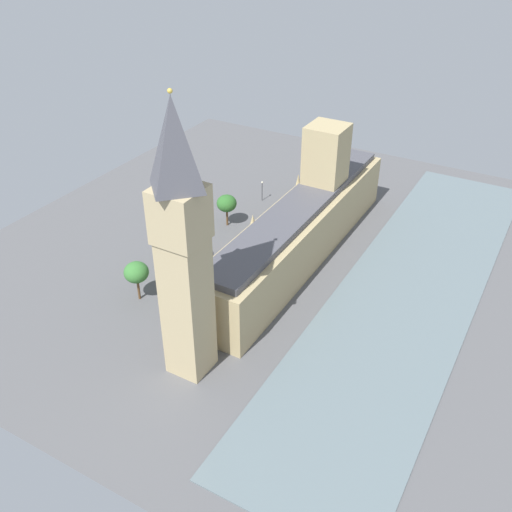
{
  "coord_description": "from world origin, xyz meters",
  "views": [
    {
      "loc": [
        -52.88,
        110.37,
        78.23
      ],
      "look_at": [
        1.0,
        15.85,
        8.07
      ],
      "focal_mm": 40.31,
      "sensor_mm": 36.0,
      "label": 1
    }
  ],
  "objects_px": {
    "parliament_building": "(303,224)",
    "plane_tree_slot_10": "(136,272)",
    "double_decker_bus_by_river_gate": "(233,255)",
    "pedestrian_midblock": "(199,308)",
    "plane_tree_trailing": "(163,258)",
    "clock_tower": "(182,243)",
    "plane_tree_leading": "(227,203)",
    "plane_tree_under_trees": "(182,239)",
    "pedestrian_kerbside": "(226,282)",
    "car_dark_green_far_end": "(199,276)",
    "car_black_opposite_hall": "(285,210)",
    "pedestrian_near_tower": "(299,212)",
    "car_white_corner": "(258,230)",
    "street_lamp_slot_11": "(262,187)"
  },
  "relations": [
    {
      "from": "parliament_building",
      "to": "plane_tree_slot_10",
      "type": "bearing_deg",
      "value": 56.72
    },
    {
      "from": "double_decker_bus_by_river_gate",
      "to": "pedestrian_midblock",
      "type": "height_order",
      "value": "double_decker_bus_by_river_gate"
    },
    {
      "from": "parliament_building",
      "to": "plane_tree_trailing",
      "type": "height_order",
      "value": "parliament_building"
    },
    {
      "from": "clock_tower",
      "to": "pedestrian_midblock",
      "type": "distance_m",
      "value": 32.28
    },
    {
      "from": "plane_tree_leading",
      "to": "clock_tower",
      "type": "bearing_deg",
      "value": 115.03
    },
    {
      "from": "double_decker_bus_by_river_gate",
      "to": "plane_tree_leading",
      "type": "xyz_separation_m",
      "value": [
        11.64,
        -15.69,
        3.97
      ]
    },
    {
      "from": "plane_tree_under_trees",
      "to": "plane_tree_trailing",
      "type": "distance_m",
      "value": 7.4
    },
    {
      "from": "plane_tree_leading",
      "to": "plane_tree_trailing",
      "type": "distance_m",
      "value": 29.55
    },
    {
      "from": "pedestrian_kerbside",
      "to": "plane_tree_slot_10",
      "type": "distance_m",
      "value": 20.9
    },
    {
      "from": "parliament_building",
      "to": "car_dark_green_far_end",
      "type": "bearing_deg",
      "value": 54.93
    },
    {
      "from": "clock_tower",
      "to": "plane_tree_slot_10",
      "type": "height_order",
      "value": "clock_tower"
    },
    {
      "from": "car_black_opposite_hall",
      "to": "pedestrian_midblock",
      "type": "height_order",
      "value": "car_black_opposite_hall"
    },
    {
      "from": "car_black_opposite_hall",
      "to": "plane_tree_leading",
      "type": "distance_m",
      "value": 18.51
    },
    {
      "from": "clock_tower",
      "to": "plane_tree_trailing",
      "type": "xyz_separation_m",
      "value": [
        22.25,
        -20.59,
        -21.64
      ]
    },
    {
      "from": "car_dark_green_far_end",
      "to": "pedestrian_near_tower",
      "type": "distance_m",
      "value": 41.17
    },
    {
      "from": "car_white_corner",
      "to": "plane_tree_under_trees",
      "type": "bearing_deg",
      "value": -115.18
    },
    {
      "from": "plane_tree_slot_10",
      "to": "street_lamp_slot_11",
      "type": "bearing_deg",
      "value": -90.54
    },
    {
      "from": "plane_tree_under_trees",
      "to": "street_lamp_slot_11",
      "type": "bearing_deg",
      "value": -89.59
    },
    {
      "from": "plane_tree_trailing",
      "to": "double_decker_bus_by_river_gate",
      "type": "bearing_deg",
      "value": -127.14
    },
    {
      "from": "car_white_corner",
      "to": "plane_tree_under_trees",
      "type": "relative_size",
      "value": 0.47
    },
    {
      "from": "parliament_building",
      "to": "plane_tree_leading",
      "type": "height_order",
      "value": "parliament_building"
    },
    {
      "from": "car_dark_green_far_end",
      "to": "plane_tree_trailing",
      "type": "bearing_deg",
      "value": 29.9
    },
    {
      "from": "car_dark_green_far_end",
      "to": "plane_tree_slot_10",
      "type": "bearing_deg",
      "value": 58.71
    },
    {
      "from": "pedestrian_midblock",
      "to": "pedestrian_near_tower",
      "type": "bearing_deg",
      "value": -102.02
    },
    {
      "from": "pedestrian_near_tower",
      "to": "plane_tree_leading",
      "type": "height_order",
      "value": "plane_tree_leading"
    },
    {
      "from": "parliament_building",
      "to": "clock_tower",
      "type": "bearing_deg",
      "value": 89.44
    },
    {
      "from": "car_dark_green_far_end",
      "to": "plane_tree_slot_10",
      "type": "distance_m",
      "value": 16.04
    },
    {
      "from": "double_decker_bus_by_river_gate",
      "to": "car_white_corner",
      "type": "bearing_deg",
      "value": -83.89
    },
    {
      "from": "car_black_opposite_hall",
      "to": "pedestrian_midblock",
      "type": "xyz_separation_m",
      "value": [
        -4.26,
        49.3,
        -0.18
      ]
    },
    {
      "from": "car_white_corner",
      "to": "pedestrian_near_tower",
      "type": "height_order",
      "value": "car_white_corner"
    },
    {
      "from": "pedestrian_midblock",
      "to": "plane_tree_trailing",
      "type": "height_order",
      "value": "plane_tree_trailing"
    },
    {
      "from": "plane_tree_leading",
      "to": "plane_tree_trailing",
      "type": "relative_size",
      "value": 1.09
    },
    {
      "from": "car_white_corner",
      "to": "car_dark_green_far_end",
      "type": "distance_m",
      "value": 25.79
    },
    {
      "from": "pedestrian_midblock",
      "to": "pedestrian_kerbside",
      "type": "bearing_deg",
      "value": -102.77
    },
    {
      "from": "plane_tree_under_trees",
      "to": "double_decker_bus_by_river_gate",
      "type": "bearing_deg",
      "value": -147.24
    },
    {
      "from": "pedestrian_midblock",
      "to": "pedestrian_near_tower",
      "type": "relative_size",
      "value": 0.99
    },
    {
      "from": "parliament_building",
      "to": "plane_tree_leading",
      "type": "distance_m",
      "value": 24.1
    },
    {
      "from": "pedestrian_near_tower",
      "to": "plane_tree_under_trees",
      "type": "bearing_deg",
      "value": 56.37
    },
    {
      "from": "double_decker_bus_by_river_gate",
      "to": "car_dark_green_far_end",
      "type": "distance_m",
      "value": 10.47
    },
    {
      "from": "car_black_opposite_hall",
      "to": "car_white_corner",
      "type": "distance_m",
      "value": 13.85
    },
    {
      "from": "parliament_building",
      "to": "pedestrian_midblock",
      "type": "bearing_deg",
      "value": 74.1
    },
    {
      "from": "parliament_building",
      "to": "double_decker_bus_by_river_gate",
      "type": "relative_size",
      "value": 7.36
    },
    {
      "from": "plane_tree_under_trees",
      "to": "plane_tree_trailing",
      "type": "xyz_separation_m",
      "value": [
        0.3,
        7.28,
        -1.3
      ]
    },
    {
      "from": "clock_tower",
      "to": "car_dark_green_far_end",
      "type": "distance_m",
      "value": 39.74
    },
    {
      "from": "plane_tree_trailing",
      "to": "car_black_opposite_hall",
      "type": "bearing_deg",
      "value": -101.94
    },
    {
      "from": "car_dark_green_far_end",
      "to": "plane_tree_leading",
      "type": "relative_size",
      "value": 0.53
    },
    {
      "from": "pedestrian_midblock",
      "to": "street_lamp_slot_11",
      "type": "distance_m",
      "value": 54.39
    },
    {
      "from": "car_dark_green_far_end",
      "to": "plane_tree_leading",
      "type": "bearing_deg",
      "value": -73.78
    },
    {
      "from": "car_white_corner",
      "to": "plane_tree_slot_10",
      "type": "xyz_separation_m",
      "value": [
        8.68,
        38.57,
        6.22
      ]
    },
    {
      "from": "street_lamp_slot_11",
      "to": "double_decker_bus_by_river_gate",
      "type": "bearing_deg",
      "value": 107.52
    }
  ]
}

